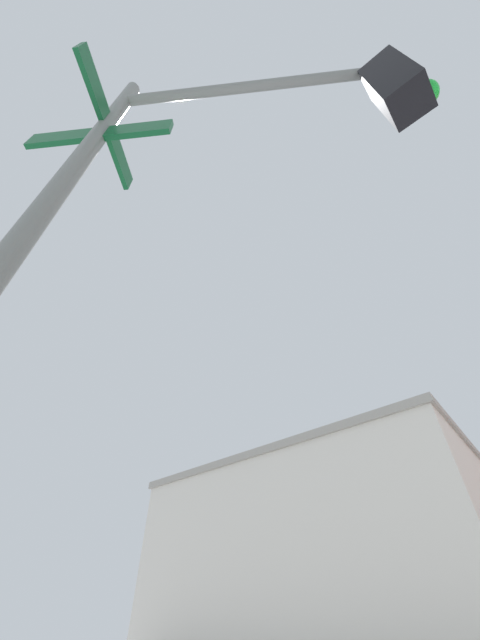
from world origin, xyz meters
TOP-DOWN VIEW (x-y plane):
  - traffic_signal_near at (-6.43, -6.10)m, footprint 2.54×1.87m
  - building_stucco at (-16.92, 19.54)m, footprint 18.15×23.38m

SIDE VIEW (x-z plane):
  - traffic_signal_near at x=-6.43m, z-range 1.17..6.79m
  - building_stucco at x=-16.92m, z-range 0.01..9.00m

